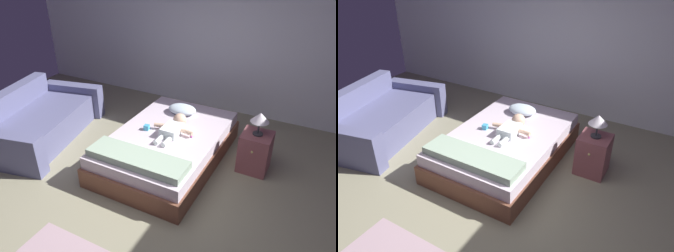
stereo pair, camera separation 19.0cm
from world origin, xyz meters
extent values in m
plane|color=gray|center=(0.00, 0.00, 0.00)|extent=(8.00, 8.00, 0.00)
cube|color=silver|center=(0.00, 3.00, 1.36)|extent=(8.00, 0.12, 2.71)
cube|color=brown|center=(-0.21, 1.12, 0.13)|extent=(1.33, 2.07, 0.26)
cube|color=silver|center=(-0.21, 1.12, 0.33)|extent=(1.28, 1.98, 0.16)
ellipsoid|color=silver|center=(-0.29, 1.72, 0.47)|extent=(0.42, 0.30, 0.12)
cube|color=white|center=(-0.14, 1.11, 0.47)|extent=(0.22, 0.31, 0.12)
sphere|color=beige|center=(-0.14, 1.35, 0.51)|extent=(0.19, 0.19, 0.19)
cylinder|color=beige|center=(-0.33, 1.16, 0.47)|extent=(0.19, 0.10, 0.06)
cylinder|color=beige|center=(0.04, 1.16, 0.47)|extent=(0.18, 0.08, 0.06)
cylinder|color=white|center=(-0.20, 0.87, 0.44)|extent=(0.06, 0.19, 0.06)
cylinder|color=white|center=(-0.09, 0.87, 0.44)|extent=(0.06, 0.19, 0.06)
cube|color=#BB2FAF|center=(0.10, 1.19, 0.42)|extent=(0.06, 0.11, 0.01)
cube|color=white|center=(0.08, 1.24, 0.43)|extent=(0.02, 0.03, 0.01)
cube|color=slate|center=(-2.08, 0.77, 0.21)|extent=(1.10, 1.62, 0.42)
cube|color=slate|center=(-2.57, 0.66, 0.37)|extent=(0.52, 1.49, 0.74)
cube|color=slate|center=(-1.90, -0.05, 0.27)|extent=(1.02, 0.41, 0.54)
cube|color=slate|center=(-2.26, 1.59, 0.27)|extent=(1.02, 0.41, 0.54)
cube|color=#874A4D|center=(0.88, 1.44, 0.26)|extent=(0.37, 0.37, 0.52)
sphere|color=tan|center=(0.88, 1.24, 0.37)|extent=(0.03, 0.03, 0.03)
cylinder|color=#333338|center=(0.88, 1.44, 0.53)|extent=(0.13, 0.13, 0.02)
cylinder|color=#333338|center=(0.88, 1.44, 0.62)|extent=(0.02, 0.02, 0.16)
cone|color=silver|center=(0.88, 1.44, 0.76)|extent=(0.23, 0.23, 0.12)
cube|color=#99B198|center=(-0.21, 0.37, 0.46)|extent=(1.20, 0.36, 0.09)
cube|color=#41A7D3|center=(-0.49, 1.06, 0.45)|extent=(0.08, 0.08, 0.07)
camera|label=1|loc=(1.51, -2.12, 2.57)|focal=34.56mm
camera|label=2|loc=(1.67, -2.03, 2.57)|focal=34.56mm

